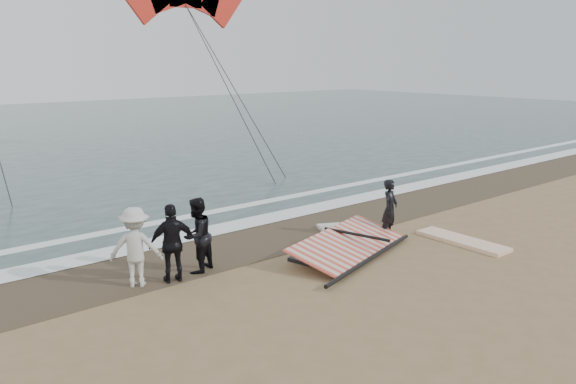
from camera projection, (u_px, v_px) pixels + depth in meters
name	position (u px, v px, depth m)	size (l,w,h in m)	color
ground	(392.00, 290.00, 11.62)	(120.00, 120.00, 0.00)	#8C704C
sea	(0.00, 134.00, 36.46)	(120.00, 54.00, 0.02)	#233838
wet_sand	(262.00, 238.00, 15.01)	(120.00, 2.80, 0.01)	#4C3D2B
foam_near	(233.00, 226.00, 16.06)	(120.00, 0.90, 0.01)	white
foam_far	(202.00, 214.00, 17.34)	(120.00, 0.45, 0.01)	white
man_main	(390.00, 209.00, 14.96)	(0.58, 0.38, 1.58)	black
board_white	(462.00, 241.00, 14.66)	(0.69, 2.47, 0.10)	white
board_cream	(343.00, 238.00, 14.86)	(0.68, 2.57, 0.11)	beige
trio_cluster	(166.00, 242.00, 11.99)	(2.55, 1.21, 1.72)	black
sail_rig	(342.00, 246.00, 13.81)	(4.03, 2.62, 0.49)	black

